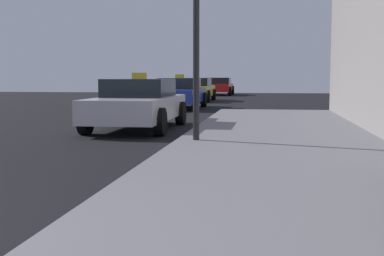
% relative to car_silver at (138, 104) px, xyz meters
% --- Properties ---
extents(car_silver, '(1.96, 4.31, 1.43)m').
position_rel_car_silver_xyz_m(car_silver, '(0.00, 0.00, 0.00)').
color(car_silver, '#B7B7BF').
rests_on(car_silver, ground_plane).
extents(car_blue, '(1.99, 4.19, 1.43)m').
position_rel_car_silver_xyz_m(car_blue, '(-0.45, 8.57, -0.00)').
color(car_blue, '#233899').
rests_on(car_blue, ground_plane).
extents(car_yellow, '(1.98, 4.43, 1.27)m').
position_rel_car_silver_xyz_m(car_yellow, '(-0.75, 15.44, -0.00)').
color(car_yellow, yellow).
rests_on(car_yellow, ground_plane).
extents(car_red, '(2.02, 4.53, 1.27)m').
position_rel_car_silver_xyz_m(car_red, '(-0.34, 24.87, 0.00)').
color(car_red, red).
rests_on(car_red, ground_plane).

